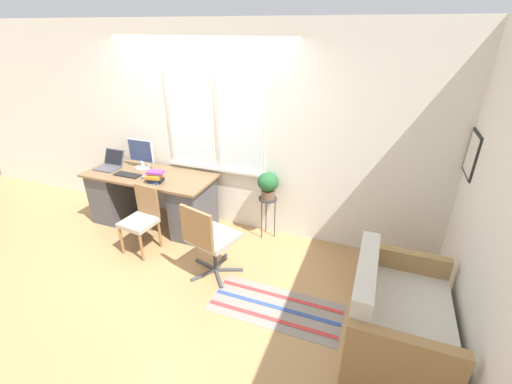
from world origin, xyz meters
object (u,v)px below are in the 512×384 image
Objects in this scene: book_stack at (155,177)px; office_chair_swivel at (209,238)px; monitor at (141,154)px; plant_stand at (268,203)px; keyboard at (127,175)px; mouse at (144,177)px; laptop at (110,164)px; desk_chair_wooden at (141,218)px; couch_loveseat at (394,318)px; potted_plant at (268,184)px.

book_stack is 0.25× the size of office_chair_swivel.
plant_stand is (1.85, 0.11, -0.48)m from monitor.
book_stack is at bearing -5.30° from keyboard.
monitor reaches higher than mouse.
monitor reaches higher than keyboard.
mouse is (0.24, -0.30, -0.19)m from monitor.
laptop reaches higher than desk_chair_wooden.
keyboard is 0.45× the size of desk_chair_wooden.
monitor reaches higher than laptop.
plant_stand is (0.33, 1.01, 0.00)m from office_chair_swivel.
plant_stand is at bearing 51.79° from couch_loveseat.
laptop is at bearing 75.54° from couch_loveseat.
office_chair_swivel is at bearing -25.23° from mouse.
couch_loveseat is at bearing -18.64° from monitor.
book_stack is at bearing -161.70° from potted_plant.
office_chair_swivel is at bearing -21.20° from keyboard.
office_chair_swivel reaches higher than keyboard.
mouse is 1.67m from potted_plant.
potted_plant is (0.33, 1.01, 0.28)m from office_chair_swivel.
laptop is 0.90× the size of keyboard.
desk_chair_wooden is (0.24, -0.43, -0.35)m from mouse.
monitor reaches higher than desk_chair_wooden.
desk_chair_wooden is (0.92, -0.57, -0.38)m from laptop.
desk_chair_wooden is at bearing -88.55° from book_stack.
mouse is 1.69m from plant_stand.
book_stack reaches higher than couch_loveseat.
office_chair_swivel reaches higher than mouse.
laptop is at bearing 168.37° from mouse.
book_stack reaches higher than plant_stand.
mouse is 1.45m from office_chair_swivel.
laptop is 4.70× the size of mouse.
plant_stand is at bearing 37.25° from desk_chair_wooden.
keyboard is (-0.02, -0.31, -0.20)m from monitor.
keyboard is 3.64m from couch_loveseat.
laptop reaches higher than office_chair_swivel.
laptop is 0.70m from mouse.
couch_loveseat is (3.01, -0.82, -0.56)m from book_stack.
plant_stand is 0.28m from potted_plant.
desk_chair_wooden is 2.34× the size of potted_plant.
keyboard is 0.74m from desk_chair_wooden.
book_stack reaches higher than desk_chair_wooden.
monitor is 1.78× the size of book_stack.
laptop is 0.94× the size of potted_plant.
monitor reaches higher than book_stack.
monitor is 1.87m from potted_plant.
mouse is at bearing 74.95° from couch_loveseat.
office_chair_swivel is (1.04, -0.17, 0.05)m from desk_chair_wooden.
desk_chair_wooden is at bearing -56.96° from monitor.
monitor reaches higher than couch_loveseat.
office_chair_swivel is 1.10m from potted_plant.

